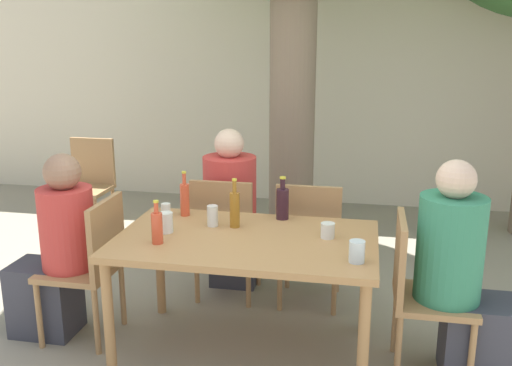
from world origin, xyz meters
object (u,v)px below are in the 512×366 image
at_px(drinking_glass_3, 357,252).
at_px(drinking_glass_4, 328,230).
at_px(patio_chair_1, 419,287).
at_px(patio_chair_4, 89,180).
at_px(dining_table_front, 246,250).
at_px(patio_chair_2, 225,231).
at_px(amber_bottle_3, 235,208).
at_px(patio_chair_0, 92,260).
at_px(drinking_glass_1, 166,222).
at_px(drinking_glass_2, 166,211).
at_px(person_seated_0, 57,256).
at_px(wine_bottle_1, 282,203).
at_px(soda_bottle_0, 185,198).
at_px(soda_bottle_2, 157,227).
at_px(patio_chair_3, 309,237).
at_px(person_seated_2, 233,216).
at_px(person_seated_1, 463,283).
at_px(drinking_glass_0, 213,216).

bearing_deg(drinking_glass_3, drinking_glass_4, 117.38).
bearing_deg(patio_chair_1, patio_chair_4, 57.74).
bearing_deg(drinking_glass_3, patio_chair_1, 35.92).
relative_size(dining_table_front, patio_chair_2, 1.64).
bearing_deg(amber_bottle_3, drinking_glass_3, -29.33).
height_order(patio_chair_0, patio_chair_2, same).
height_order(drinking_glass_1, drinking_glass_4, drinking_glass_1).
xyz_separation_m(drinking_glass_1, drinking_glass_2, (-0.09, 0.24, -0.01)).
bearing_deg(dining_table_front, drinking_glass_4, 10.27).
bearing_deg(patio_chair_4, drinking_glass_2, -49.57).
height_order(amber_bottle_3, drinking_glass_1, amber_bottle_3).
xyz_separation_m(person_seated_0, drinking_glass_4, (1.69, 0.08, 0.25)).
bearing_deg(wine_bottle_1, drinking_glass_3, -52.61).
bearing_deg(drinking_glass_1, drinking_glass_2, 110.17).
distance_m(patio_chair_1, soda_bottle_0, 1.54).
xyz_separation_m(person_seated_0, soda_bottle_2, (0.76, -0.19, 0.31)).
bearing_deg(dining_table_front, soda_bottle_0, 145.31).
xyz_separation_m(patio_chair_3, person_seated_2, (-0.61, 0.23, 0.04)).
bearing_deg(wine_bottle_1, amber_bottle_3, -140.67).
distance_m(patio_chair_0, drinking_glass_2, 0.55).
bearing_deg(soda_bottle_0, amber_bottle_3, -23.74).
relative_size(patio_chair_1, drinking_glass_4, 10.33).
bearing_deg(wine_bottle_1, patio_chair_1, -24.61).
height_order(patio_chair_1, person_seated_1, person_seated_1).
distance_m(patio_chair_2, drinking_glass_2, 0.60).
bearing_deg(drinking_glass_0, drinking_glass_4, -6.15).
relative_size(patio_chair_4, person_seated_1, 0.73).
bearing_deg(amber_bottle_3, drinking_glass_4, -8.22).
relative_size(patio_chair_1, amber_bottle_3, 3.02).
height_order(patio_chair_2, person_seated_1, person_seated_1).
distance_m(patio_chair_4, drinking_glass_0, 2.43).
relative_size(dining_table_front, patio_chair_4, 1.64).
xyz_separation_m(patio_chair_1, drinking_glass_0, (-1.23, 0.16, 0.29)).
xyz_separation_m(person_seated_2, drinking_glass_0, (0.06, -0.76, 0.25)).
bearing_deg(patio_chair_0, patio_chair_1, 90.00).
distance_m(person_seated_1, amber_bottle_3, 1.37).
bearing_deg(patio_chair_0, wine_bottle_1, 108.44).
distance_m(drinking_glass_2, drinking_glass_3, 1.31).
distance_m(patio_chair_0, drinking_glass_3, 1.67).
relative_size(patio_chair_4, drinking_glass_1, 7.53).
relative_size(patio_chair_3, wine_bottle_1, 3.33).
bearing_deg(person_seated_1, patio_chair_3, 52.84).
bearing_deg(drinking_glass_1, drinking_glass_3, -12.35).
height_order(dining_table_front, patio_chair_4, patio_chair_4).
bearing_deg(wine_bottle_1, person_seated_1, -19.74).
distance_m(amber_bottle_3, drinking_glass_3, 0.86).
relative_size(dining_table_front, patio_chair_0, 1.64).
bearing_deg(drinking_glass_0, wine_bottle_1, 28.88).
distance_m(dining_table_front, patio_chair_2, 0.77).
distance_m(patio_chair_3, person_seated_1, 1.15).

